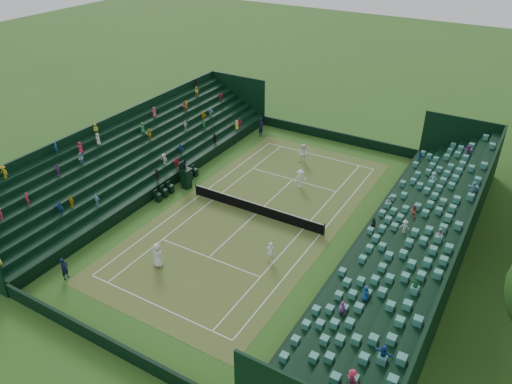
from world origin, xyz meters
TOP-DOWN VIEW (x-y plane):
  - ground at (0.00, 0.00)m, footprint 160.00×160.00m
  - court_surface at (0.00, 0.00)m, footprint 12.97×26.77m
  - perimeter_wall_north at (0.00, 15.88)m, footprint 17.17×0.20m
  - perimeter_wall_south at (0.00, -15.88)m, footprint 17.17×0.20m
  - perimeter_wall_east at (8.48, 0.00)m, footprint 0.20×31.77m
  - perimeter_wall_west at (-8.48, 0.00)m, footprint 0.20×31.77m
  - north_grandstand at (12.66, 0.00)m, footprint 6.60×32.00m
  - south_grandstand at (-12.66, 0.00)m, footprint 6.60×32.00m
  - tennis_net at (0.00, 0.00)m, footprint 11.67×0.10m
  - umpire_chair at (-7.21, 0.55)m, footprint 0.85×0.85m
  - courtside_chairs at (-7.85, 0.08)m, footprint 0.46×5.44m
  - player_near_west at (-2.39, -8.86)m, footprint 0.95×0.68m
  - player_near_east at (3.87, -4.60)m, footprint 0.63×0.47m
  - player_far_west at (-0.66, 9.82)m, footprint 1.04×0.88m
  - player_far_east at (1.10, 5.56)m, footprint 1.20×1.17m
  - line_judge_north at (-7.13, 13.12)m, footprint 0.57×0.79m
  - line_judge_south at (-6.74, -12.90)m, footprint 0.45×0.62m

SIDE VIEW (x-z plane):
  - ground at x=0.00m, z-range 0.00..0.00m
  - court_surface at x=0.00m, z-range 0.00..0.01m
  - courtside_chairs at x=-7.85m, z-range -0.12..0.88m
  - perimeter_wall_north at x=0.00m, z-range 0.00..1.00m
  - perimeter_wall_south at x=0.00m, z-range 0.00..1.00m
  - perimeter_wall_east at x=8.48m, z-range 0.00..1.00m
  - perimeter_wall_west at x=-8.48m, z-range 0.00..1.00m
  - tennis_net at x=0.00m, z-range 0.00..1.06m
  - line_judge_south at x=-6.74m, z-range 0.00..1.58m
  - player_near_east at x=3.87m, z-range 0.00..1.59m
  - player_far_east at x=1.10m, z-range 0.00..1.65m
  - player_near_west at x=-2.39m, z-range 0.00..1.81m
  - player_far_west at x=-0.66m, z-range 0.00..1.88m
  - line_judge_north at x=-7.13m, z-range 0.00..2.01m
  - umpire_chair at x=-7.21m, z-range -0.19..2.47m
  - north_grandstand at x=12.66m, z-range -0.90..4.00m
  - south_grandstand at x=-12.66m, z-range -0.90..4.00m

